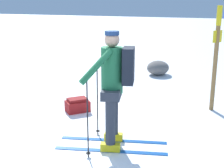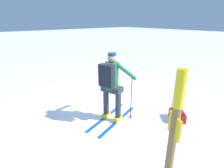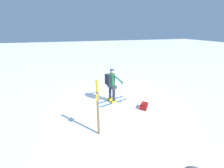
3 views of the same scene
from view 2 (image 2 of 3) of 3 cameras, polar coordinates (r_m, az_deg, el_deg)
name	(u,v)px [view 2 (image 2 of 3)]	position (r m, az deg, el deg)	size (l,w,h in m)	color
ground_plane	(113,109)	(5.36, 0.27, -8.15)	(80.00, 80.00, 0.00)	white
skier	(111,83)	(4.39, -0.20, 0.28)	(1.08, 1.80, 1.81)	#144C9E
dropped_backpack	(177,115)	(5.09, 20.51, -9.52)	(0.57, 0.55, 0.29)	maroon
trail_marker	(171,149)	(2.10, 18.76, -19.33)	(0.21, 0.15, 2.15)	olive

